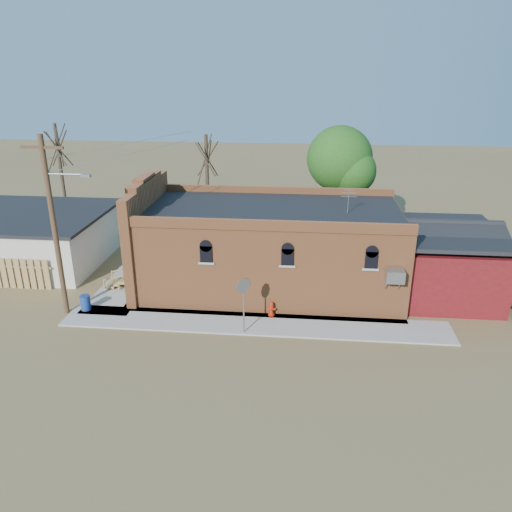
# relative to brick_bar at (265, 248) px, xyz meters

# --- Properties ---
(ground) EXTENTS (120.00, 120.00, 0.00)m
(ground) POSITION_rel_brick_bar_xyz_m (-1.64, -5.49, -2.34)
(ground) COLOR brown
(ground) RESTS_ON ground
(sidewalk_south) EXTENTS (19.00, 2.20, 0.08)m
(sidewalk_south) POSITION_rel_brick_bar_xyz_m (-0.14, -4.59, -2.30)
(sidewalk_south) COLOR #9E9991
(sidewalk_south) RESTS_ON ground
(sidewalk_west) EXTENTS (2.60, 10.00, 0.08)m
(sidewalk_west) POSITION_rel_brick_bar_xyz_m (-7.94, 0.51, -2.30)
(sidewalk_west) COLOR #9E9991
(sidewalk_west) RESTS_ON ground
(brick_bar) EXTENTS (16.40, 7.97, 6.30)m
(brick_bar) POSITION_rel_brick_bar_xyz_m (0.00, 0.00, 0.00)
(brick_bar) COLOR #B66637
(brick_bar) RESTS_ON ground
(red_shed) EXTENTS (5.40, 6.40, 4.30)m
(red_shed) POSITION_rel_brick_bar_xyz_m (9.86, 0.01, -0.07)
(red_shed) COLOR #5A0F16
(red_shed) RESTS_ON ground
(wood_fence) EXTENTS (5.20, 0.10, 1.80)m
(wood_fence) POSITION_rel_brick_bar_xyz_m (-14.44, -1.69, -1.44)
(wood_fence) COLOR #AE874E
(wood_fence) RESTS_ON ground
(utility_pole) EXTENTS (3.12, 0.26, 9.00)m
(utility_pole) POSITION_rel_brick_bar_xyz_m (-9.79, -4.29, 2.43)
(utility_pole) COLOR #45291B
(utility_pole) RESTS_ON ground
(tree_bare_near) EXTENTS (2.80, 2.80, 7.65)m
(tree_bare_near) POSITION_rel_brick_bar_xyz_m (-4.64, 7.51, 3.62)
(tree_bare_near) COLOR #4B392B
(tree_bare_near) RESTS_ON ground
(tree_bare_far) EXTENTS (2.80, 2.80, 8.16)m
(tree_bare_far) POSITION_rel_brick_bar_xyz_m (-15.64, 8.51, 4.02)
(tree_bare_far) COLOR #4B392B
(tree_bare_far) RESTS_ON ground
(tree_leafy) EXTENTS (4.40, 4.40, 8.15)m
(tree_leafy) POSITION_rel_brick_bar_xyz_m (4.36, 8.01, 3.59)
(tree_leafy) COLOR #4B392B
(tree_leafy) RESTS_ON ground
(fire_hydrant) EXTENTS (0.43, 0.41, 0.75)m
(fire_hydrant) POSITION_rel_brick_bar_xyz_m (0.62, -3.70, -1.89)
(fire_hydrant) COLOR red
(fire_hydrant) RESTS_ON sidewalk_south
(stop_sign) EXTENTS (0.62, 0.54, 2.79)m
(stop_sign) POSITION_rel_brick_bar_xyz_m (-0.56, -5.49, -0.11)
(stop_sign) COLOR gray
(stop_sign) RESTS_ON sidewalk_south
(trash_barrel) EXTENTS (0.63, 0.63, 0.78)m
(trash_barrel) POSITION_rel_brick_bar_xyz_m (-8.94, -3.99, -1.87)
(trash_barrel) COLOR navy
(trash_barrel) RESTS_ON sidewalk_west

